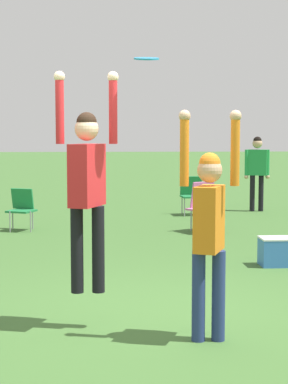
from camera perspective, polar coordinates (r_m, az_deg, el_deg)
The scene contains 9 objects.
ground_plane at distance 6.56m, azimuth 0.48°, elevation -11.25°, with size 120.00×120.00×0.00m, color #3D662D.
person_jumping at distance 6.05m, azimuth -5.09°, elevation 1.35°, with size 0.60×0.49×2.09m.
person_defending at distance 5.71m, azimuth 5.82°, elevation -2.55°, with size 0.55×0.45×2.06m.
frisbee at distance 6.01m, azimuth 0.23°, elevation 11.77°, with size 0.23×0.23×0.06m.
camping_chair_0 at distance 12.58m, azimuth -10.81°, elevation -1.24°, with size 0.60×0.64×0.80m.
camping_chair_1 at distance 14.76m, azimuth 4.28°, elevation -0.02°, with size 0.53×0.57×0.88m.
camping_chair_2 at distance 12.21m, azimuth 5.30°, elevation -0.98°, with size 0.70×0.77×0.95m.
person_spectator_far at distance 15.57m, azimuth 10.02°, elevation 2.30°, with size 0.62×0.35×1.79m.
cooler_box at distance 9.26m, azimuth 11.62°, elevation -5.20°, with size 0.44×0.38×0.40m.
Camera 1 is at (-0.50, -6.27, 1.86)m, focal length 60.00 mm.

